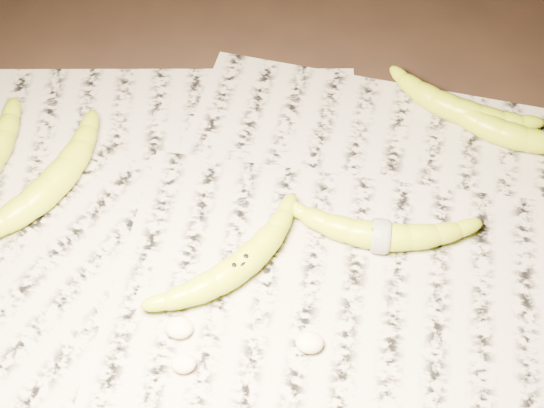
# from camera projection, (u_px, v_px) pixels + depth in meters

# --- Properties ---
(ground) EXTENTS (3.00, 3.00, 0.00)m
(ground) POSITION_uv_depth(u_px,v_px,m) (284.00, 247.00, 0.91)
(ground) COLOR black
(ground) RESTS_ON ground
(newspaper_patch) EXTENTS (0.90, 0.70, 0.01)m
(newspaper_patch) POSITION_uv_depth(u_px,v_px,m) (253.00, 248.00, 0.91)
(newspaper_patch) COLOR #A4A08D
(newspaper_patch) RESTS_ON ground
(banana_left_b) EXTENTS (0.16, 0.21, 0.04)m
(banana_left_b) POSITION_uv_depth(u_px,v_px,m) (50.00, 185.00, 0.93)
(banana_left_b) COLOR #A7C518
(banana_left_b) RESTS_ON newspaper_patch
(banana_center) EXTENTS (0.18, 0.18, 0.04)m
(banana_center) POSITION_uv_depth(u_px,v_px,m) (239.00, 265.00, 0.87)
(banana_center) COLOR #A7C518
(banana_center) RESTS_ON newspaper_patch
(banana_taped) EXTENTS (0.21, 0.07, 0.03)m
(banana_taped) POSITION_uv_depth(u_px,v_px,m) (381.00, 234.00, 0.89)
(banana_taped) COLOR #A7C518
(banana_taped) RESTS_ON newspaper_patch
(banana_upper_a) EXTENTS (0.19, 0.13, 0.04)m
(banana_upper_a) POSITION_uv_depth(u_px,v_px,m) (457.00, 108.00, 1.01)
(banana_upper_a) COLOR #A7C518
(banana_upper_a) RESTS_ON newspaper_patch
(banana_upper_b) EXTENTS (0.18, 0.12, 0.04)m
(banana_upper_b) POSITION_uv_depth(u_px,v_px,m) (502.00, 131.00, 0.99)
(banana_upper_b) COLOR #A7C518
(banana_upper_b) RESTS_ON newspaper_patch
(measuring_tape) EXTENTS (0.01, 0.04, 0.04)m
(measuring_tape) POSITION_uv_depth(u_px,v_px,m) (381.00, 234.00, 0.89)
(measuring_tape) COLOR white
(measuring_tape) RESTS_ON newspaper_patch
(flesh_chunk_a) EXTENTS (0.03, 0.03, 0.02)m
(flesh_chunk_a) POSITION_uv_depth(u_px,v_px,m) (179.00, 326.00, 0.83)
(flesh_chunk_a) COLOR beige
(flesh_chunk_a) RESTS_ON newspaper_patch
(flesh_chunk_b) EXTENTS (0.03, 0.02, 0.02)m
(flesh_chunk_b) POSITION_uv_depth(u_px,v_px,m) (183.00, 362.00, 0.81)
(flesh_chunk_b) COLOR beige
(flesh_chunk_b) RESTS_ON newspaper_patch
(flesh_chunk_c) EXTENTS (0.03, 0.03, 0.02)m
(flesh_chunk_c) POSITION_uv_depth(u_px,v_px,m) (310.00, 341.00, 0.82)
(flesh_chunk_c) COLOR beige
(flesh_chunk_c) RESTS_ON newspaper_patch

